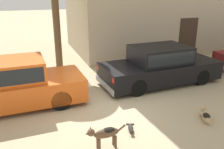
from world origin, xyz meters
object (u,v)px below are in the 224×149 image
at_px(parked_sedan_nearest, 14,84).
at_px(stray_dog_tan, 205,115).
at_px(parked_sedan_second, 160,65).
at_px(stray_cat, 131,128).
at_px(stray_dog_spotted, 105,133).

height_order(parked_sedan_nearest, stray_dog_tan, parked_sedan_nearest).
height_order(parked_sedan_second, stray_cat, parked_sedan_second).
xyz_separation_m(stray_dog_tan, stray_cat, (-2.22, 0.18, -0.06)).
relative_size(parked_sedan_second, stray_dog_tan, 5.37).
height_order(parked_sedan_nearest, stray_dog_spotted, parked_sedan_nearest).
bearing_deg(parked_sedan_nearest, stray_dog_spotted, -59.13).
relative_size(parked_sedan_second, stray_dog_spotted, 4.90).
bearing_deg(parked_sedan_second, stray_dog_tan, -97.27).
xyz_separation_m(parked_sedan_second, stray_dog_tan, (-0.26, -3.02, -0.59)).
distance_m(parked_sedan_nearest, stray_dog_spotted, 3.66).
bearing_deg(stray_dog_spotted, stray_dog_tan, -176.02).
bearing_deg(stray_cat, stray_dog_spotted, -45.07).
relative_size(parked_sedan_nearest, stray_cat, 7.54).
relative_size(parked_sedan_second, stray_cat, 8.16).
distance_m(stray_dog_spotted, stray_cat, 1.03).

